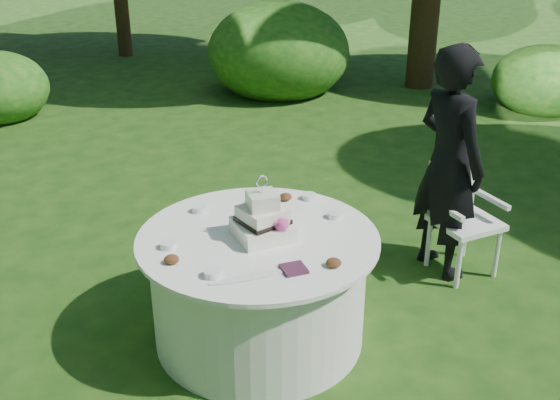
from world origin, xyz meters
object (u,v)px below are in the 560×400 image
object	(u,v)px
table	(259,287)
chair	(460,208)
cake	(263,221)
napkins	(294,269)
guest	(449,163)

from	to	relation	value
table	chair	bearing A→B (deg)	11.08
cake	table	bearing A→B (deg)	139.97
table	chair	xyz separation A→B (m)	(1.78, 0.35, 0.13)
table	cake	distance (m)	0.50
table	chair	distance (m)	1.82
napkins	chair	xyz separation A→B (m)	(1.72, 0.82, -0.26)
cake	chair	world-z (taller)	cake
napkins	cake	distance (m)	0.46
napkins	chair	size ratio (longest dim) A/B	0.15
napkins	table	distance (m)	0.62
table	cake	world-z (taller)	cake
chair	napkins	bearing A→B (deg)	-154.42
napkins	chair	distance (m)	1.92
guest	table	xyz separation A→B (m)	(-1.65, -0.38, -0.52)
chair	table	bearing A→B (deg)	-168.92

